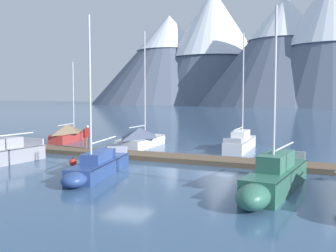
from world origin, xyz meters
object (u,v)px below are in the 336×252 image
sailboat_mid_dock_port (143,137)px  mooring_buoy_channel_marker (73,162)px  person_on_dock (87,135)px  sailboat_nearest_berth (70,133)px  sailboat_outer_slip (274,178)px  sailboat_mid_dock_starboard (97,166)px  sailboat_far_berth (241,142)px

sailboat_mid_dock_port → mooring_buoy_channel_marker: 9.60m
sailboat_mid_dock_port → person_on_dock: size_ratio=5.50×
sailboat_nearest_berth → person_on_dock: (5.57, -5.67, 0.49)m
sailboat_nearest_berth → sailboat_outer_slip: sailboat_outer_slip is taller
sailboat_mid_dock_starboard → mooring_buoy_channel_marker: size_ratio=15.55×
sailboat_outer_slip → person_on_dock: size_ratio=4.52×
sailboat_mid_dock_port → mooring_buoy_channel_marker: bearing=-89.7°
sailboat_outer_slip → sailboat_far_berth: bearing=106.2°
sailboat_outer_slip → person_on_dock: sailboat_outer_slip is taller
sailboat_mid_dock_port → sailboat_mid_dock_starboard: sailboat_mid_dock_port is taller
sailboat_mid_dock_starboard → sailboat_far_berth: 13.52m
sailboat_mid_dock_port → sailboat_mid_dock_starboard: size_ratio=1.18×
sailboat_outer_slip → mooring_buoy_channel_marker: 11.75m
sailboat_far_berth → person_on_dock: bearing=-150.2°
sailboat_mid_dock_port → person_on_dock: (-2.22, -4.58, 0.51)m
sailboat_mid_dock_port → sailboat_mid_dock_starboard: 11.75m
sailboat_mid_dock_starboard → sailboat_far_berth: bearing=68.3°
sailboat_nearest_berth → sailboat_far_berth: bearing=0.2°
sailboat_outer_slip → mooring_buoy_channel_marker: sailboat_outer_slip is taller
sailboat_nearest_berth → sailboat_outer_slip: (19.36, -12.94, -0.13)m
sailboat_outer_slip → mooring_buoy_channel_marker: size_ratio=15.07×
sailboat_nearest_berth → person_on_dock: sailboat_nearest_berth is taller
sailboat_outer_slip → mooring_buoy_channel_marker: (-11.52, 2.27, -0.43)m
sailboat_mid_dock_starboard → person_on_dock: size_ratio=4.66×
sailboat_mid_dock_port → sailboat_outer_slip: (11.56, -11.85, -0.11)m
sailboat_outer_slip → sailboat_nearest_berth: bearing=146.2°
sailboat_outer_slip → person_on_dock: 15.60m
sailboat_mid_dock_port → sailboat_far_berth: 7.87m
sailboat_mid_dock_port → sailboat_far_berth: sailboat_mid_dock_port is taller
sailboat_mid_dock_starboard → person_on_dock: 8.51m
sailboat_nearest_berth → sailboat_mid_dock_starboard: size_ratio=0.92×
sailboat_nearest_berth → mooring_buoy_channel_marker: size_ratio=14.28×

